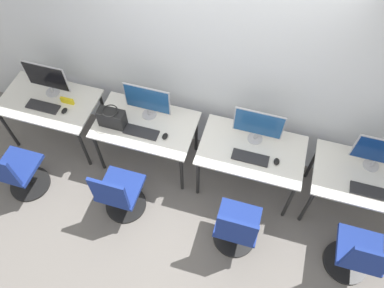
# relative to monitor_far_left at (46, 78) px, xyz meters

# --- Properties ---
(ground_plane) EXTENTS (20.00, 20.00, 0.00)m
(ground_plane) POSITION_rel_monitor_far_left_xyz_m (1.85, -0.48, -0.97)
(ground_plane) COLOR slate
(wall_back) EXTENTS (12.00, 0.05, 2.80)m
(wall_back) POSITION_rel_monitor_far_left_xyz_m (1.85, 0.34, 0.43)
(wall_back) COLOR silver
(wall_back) RESTS_ON ground_plane
(desk_far_left) EXTENTS (1.14, 0.70, 0.73)m
(desk_far_left) POSITION_rel_monitor_far_left_xyz_m (0.00, -0.13, -0.33)
(desk_far_left) COLOR silver
(desk_far_left) RESTS_ON ground_plane
(monitor_far_left) EXTENTS (0.53, 0.17, 0.45)m
(monitor_far_left) POSITION_rel_monitor_far_left_xyz_m (0.00, 0.00, 0.00)
(monitor_far_left) COLOR #B2B2B7
(monitor_far_left) RESTS_ON desk_far_left
(keyboard_far_left) EXTENTS (0.39, 0.14, 0.02)m
(keyboard_far_left) POSITION_rel_monitor_far_left_xyz_m (-0.00, -0.24, -0.24)
(keyboard_far_left) COLOR #262628
(keyboard_far_left) RESTS_ON desk_far_left
(mouse_far_left) EXTENTS (0.06, 0.09, 0.03)m
(mouse_far_left) POSITION_rel_monitor_far_left_xyz_m (0.27, -0.23, -0.23)
(mouse_far_left) COLOR black
(mouse_far_left) RESTS_ON desk_far_left
(office_chair_far_left) EXTENTS (0.48, 0.48, 0.90)m
(office_chair_far_left) POSITION_rel_monitor_far_left_xyz_m (-0.06, -0.97, -0.60)
(office_chair_far_left) COLOR black
(office_chair_far_left) RESTS_ON ground_plane
(desk_left) EXTENTS (1.14, 0.70, 0.73)m
(desk_left) POSITION_rel_monitor_far_left_xyz_m (1.23, -0.13, -0.33)
(desk_left) COLOR silver
(desk_left) RESTS_ON ground_plane
(monitor_left) EXTENTS (0.53, 0.17, 0.45)m
(monitor_left) POSITION_rel_monitor_far_left_xyz_m (1.23, 0.01, 0.00)
(monitor_left) COLOR #B2B2B7
(monitor_left) RESTS_ON desk_left
(keyboard_left) EXTENTS (0.39, 0.14, 0.02)m
(keyboard_left) POSITION_rel_monitor_far_left_xyz_m (1.23, -0.26, -0.24)
(keyboard_left) COLOR #262628
(keyboard_left) RESTS_ON desk_left
(mouse_left) EXTENTS (0.06, 0.09, 0.03)m
(mouse_left) POSITION_rel_monitor_far_left_xyz_m (1.51, -0.24, -0.23)
(mouse_left) COLOR black
(mouse_left) RESTS_ON desk_left
(office_chair_left) EXTENTS (0.48, 0.48, 0.90)m
(office_chair_left) POSITION_rel_monitor_far_left_xyz_m (1.18, -0.89, -0.60)
(office_chair_left) COLOR black
(office_chair_left) RESTS_ON ground_plane
(desk_right) EXTENTS (1.14, 0.70, 0.73)m
(desk_right) POSITION_rel_monitor_far_left_xyz_m (2.47, -0.13, -0.33)
(desk_right) COLOR silver
(desk_right) RESTS_ON ground_plane
(monitor_right) EXTENTS (0.53, 0.17, 0.45)m
(monitor_right) POSITION_rel_monitor_far_left_xyz_m (2.47, 0.02, 0.00)
(monitor_right) COLOR #B2B2B7
(monitor_right) RESTS_ON desk_right
(keyboard_right) EXTENTS (0.39, 0.14, 0.02)m
(keyboard_right) POSITION_rel_monitor_far_left_xyz_m (2.47, -0.24, -0.24)
(keyboard_right) COLOR #262628
(keyboard_right) RESTS_ON desk_right
(mouse_right) EXTENTS (0.06, 0.09, 0.03)m
(mouse_right) POSITION_rel_monitor_far_left_xyz_m (2.74, -0.22, -0.23)
(mouse_right) COLOR black
(mouse_right) RESTS_ON desk_right
(office_chair_right) EXTENTS (0.48, 0.48, 0.90)m
(office_chair_right) POSITION_rel_monitor_far_left_xyz_m (2.50, -0.91, -0.60)
(office_chair_right) COLOR black
(office_chair_right) RESTS_ON ground_plane
(desk_far_right) EXTENTS (1.14, 0.70, 0.73)m
(desk_far_right) POSITION_rel_monitor_far_left_xyz_m (3.70, -0.13, -0.33)
(desk_far_right) COLOR silver
(desk_far_right) RESTS_ON ground_plane
(monitor_far_right) EXTENTS (0.53, 0.17, 0.45)m
(monitor_far_right) POSITION_rel_monitor_far_left_xyz_m (3.70, 0.03, 0.00)
(monitor_far_right) COLOR #B2B2B7
(monitor_far_right) RESTS_ON desk_far_right
(keyboard_far_right) EXTENTS (0.39, 0.14, 0.02)m
(keyboard_far_right) POSITION_rel_monitor_far_left_xyz_m (3.70, -0.30, -0.24)
(keyboard_far_right) COLOR #262628
(keyboard_far_right) RESTS_ON desk_far_right
(office_chair_far_right) EXTENTS (0.48, 0.48, 0.90)m
(office_chair_far_right) POSITION_rel_monitor_far_left_xyz_m (3.72, -0.85, -0.60)
(office_chair_far_right) COLOR black
(office_chair_far_right) RESTS_ON ground_plane
(handbag) EXTENTS (0.30, 0.18, 0.25)m
(handbag) POSITION_rel_monitor_far_left_xyz_m (0.89, -0.24, -0.13)
(handbag) COLOR black
(handbag) RESTS_ON desk_left
(placard_far_left) EXTENTS (0.16, 0.03, 0.08)m
(placard_far_left) POSITION_rel_monitor_far_left_xyz_m (0.25, -0.10, -0.21)
(placard_far_left) COLOR yellow
(placard_far_left) RESTS_ON desk_far_left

